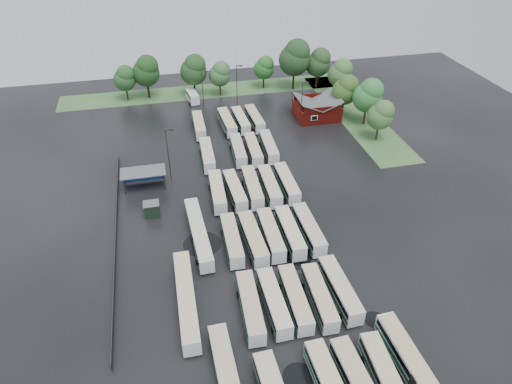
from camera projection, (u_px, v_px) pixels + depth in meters
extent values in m
plane|color=black|center=(261.00, 249.00, 71.79)|extent=(160.00, 160.00, 0.00)
cube|color=maroon|center=(317.00, 111.00, 109.30)|extent=(10.00, 8.00, 3.40)
cube|color=#4C4F51|center=(307.00, 102.00, 107.35)|extent=(5.07, 8.60, 2.19)
cube|color=#4C4F51|center=(327.00, 100.00, 108.26)|extent=(5.07, 8.60, 2.19)
cube|color=maroon|center=(323.00, 109.00, 104.85)|extent=(9.00, 0.20, 1.20)
cube|color=silver|center=(314.00, 118.00, 105.54)|extent=(1.60, 0.12, 1.20)
cylinder|color=#2D2D30|center=(124.00, 187.00, 82.95)|extent=(0.16, 0.16, 3.40)
cylinder|color=#2D2D30|center=(164.00, 182.00, 84.27)|extent=(0.16, 0.16, 3.40)
cylinder|color=#2D2D30|center=(124.00, 178.00, 85.50)|extent=(0.16, 0.16, 3.40)
cylinder|color=#2D2D30|center=(163.00, 173.00, 86.82)|extent=(0.16, 0.16, 3.40)
cube|color=#4C4F51|center=(143.00, 172.00, 83.85)|extent=(8.20, 4.20, 0.15)
cube|color=navy|center=(144.00, 175.00, 86.46)|extent=(7.60, 0.08, 2.60)
cube|color=black|center=(152.00, 210.00, 78.15)|extent=(2.50, 2.00, 2.50)
cube|color=#4C4F51|center=(151.00, 203.00, 77.40)|extent=(2.70, 2.20, 0.12)
cube|color=#3B6532|center=(213.00, 91.00, 123.80)|extent=(80.00, 10.00, 0.01)
cube|color=#3B6532|center=(355.00, 113.00, 112.10)|extent=(10.00, 50.00, 0.01)
cube|color=#2D2D30|center=(116.00, 235.00, 73.77)|extent=(0.10, 50.00, 1.20)
cylinder|color=black|center=(268.00, 379.00, 52.98)|extent=(2.38, 0.89, 0.89)
cube|color=#C8B489|center=(331.00, 381.00, 49.94)|extent=(2.55, 10.88, 0.11)
cylinder|color=black|center=(319.00, 367.00, 54.28)|extent=(2.37, 0.89, 0.89)
cube|color=black|center=(359.00, 382.00, 50.71)|extent=(2.86, 10.84, 0.82)
cube|color=tan|center=(360.00, 378.00, 50.24)|extent=(2.72, 10.95, 0.11)
cylinder|color=black|center=(345.00, 364.00, 54.60)|extent=(2.38, 0.90, 0.90)
cube|color=silver|center=(385.00, 378.00, 51.71)|extent=(2.81, 11.00, 2.50)
cube|color=black|center=(386.00, 376.00, 51.42)|extent=(2.84, 10.57, 0.80)
cube|color=#194F33|center=(384.00, 381.00, 52.03)|extent=(2.84, 10.79, 0.55)
cube|color=#C0B088|center=(387.00, 371.00, 50.97)|extent=(2.70, 10.67, 0.11)
cylinder|color=black|center=(371.00, 359.00, 55.21)|extent=(2.32, 0.87, 0.87)
cube|color=silver|center=(250.00, 307.00, 60.18)|extent=(2.80, 11.06, 2.51)
cube|color=black|center=(250.00, 304.00, 59.89)|extent=(2.84, 10.63, 0.80)
cube|color=#0E4F2B|center=(250.00, 310.00, 60.50)|extent=(2.84, 10.85, 0.55)
cube|color=tan|center=(250.00, 300.00, 59.43)|extent=(2.70, 10.73, 0.11)
cylinder|color=black|center=(256.00, 334.00, 58.11)|extent=(2.33, 0.88, 0.88)
cylinder|color=black|center=(245.00, 294.00, 63.70)|extent=(2.33, 0.88, 0.88)
cube|color=silver|center=(274.00, 302.00, 60.83)|extent=(2.35, 10.77, 2.46)
cube|color=black|center=(274.00, 300.00, 60.55)|extent=(2.40, 10.34, 0.79)
cube|color=#0E4D2E|center=(274.00, 305.00, 61.14)|extent=(2.39, 10.56, 0.54)
cube|color=beige|center=(274.00, 296.00, 60.09)|extent=(2.26, 10.45, 0.11)
cylinder|color=black|center=(280.00, 329.00, 58.80)|extent=(2.28, 0.86, 0.86)
cylinder|color=black|center=(267.00, 290.00, 64.28)|extent=(2.28, 0.86, 0.86)
cube|color=silver|center=(295.00, 299.00, 61.37)|extent=(2.50, 10.78, 2.46)
cube|color=black|center=(295.00, 296.00, 61.09)|extent=(2.54, 10.36, 0.79)
cube|color=#125431|center=(295.00, 301.00, 61.69)|extent=(2.54, 10.57, 0.54)
cube|color=tan|center=(296.00, 292.00, 60.64)|extent=(2.40, 10.46, 0.11)
cylinder|color=black|center=(302.00, 325.00, 59.35)|extent=(2.28, 0.86, 0.86)
cylinder|color=black|center=(288.00, 286.00, 64.82)|extent=(2.28, 0.86, 0.86)
cube|color=silver|center=(319.00, 297.00, 61.63)|extent=(2.55, 10.68, 2.43)
cube|color=black|center=(320.00, 294.00, 61.35)|extent=(2.59, 10.25, 0.78)
cube|color=#0F4E28|center=(319.00, 300.00, 61.94)|extent=(2.59, 10.47, 0.54)
cube|color=tan|center=(320.00, 291.00, 60.91)|extent=(2.45, 10.36, 0.11)
cylinder|color=black|center=(327.00, 323.00, 59.63)|extent=(2.25, 0.85, 0.85)
cylinder|color=black|center=(311.00, 285.00, 65.04)|extent=(2.25, 0.85, 0.85)
cube|color=silver|center=(340.00, 289.00, 62.69)|extent=(2.57, 11.10, 2.53)
cube|color=black|center=(340.00, 287.00, 62.40)|extent=(2.61, 10.66, 0.81)
cube|color=#0E4524|center=(339.00, 292.00, 63.01)|extent=(2.61, 10.88, 0.56)
cube|color=#BEB593|center=(341.00, 282.00, 61.94)|extent=(2.47, 10.76, 0.11)
cylinder|color=black|center=(349.00, 315.00, 60.60)|extent=(2.35, 0.88, 0.88)
cylinder|color=black|center=(330.00, 277.00, 66.24)|extent=(2.35, 0.88, 0.88)
cube|color=silver|center=(232.00, 240.00, 71.16)|extent=(2.51, 10.81, 2.47)
cube|color=black|center=(232.00, 237.00, 70.88)|extent=(2.55, 10.38, 0.79)
cube|color=#0E5331|center=(232.00, 242.00, 71.48)|extent=(2.55, 10.60, 0.54)
cube|color=#B9AA8A|center=(232.00, 234.00, 70.43)|extent=(2.41, 10.49, 0.11)
cylinder|color=black|center=(236.00, 261.00, 69.13)|extent=(2.29, 0.86, 0.86)
cylinder|color=black|center=(228.00, 232.00, 74.62)|extent=(2.29, 0.86, 0.86)
cube|color=silver|center=(253.00, 238.00, 71.32)|extent=(2.68, 11.24, 2.56)
cube|color=black|center=(253.00, 236.00, 71.03)|extent=(2.73, 10.80, 0.82)
cube|color=#094226|center=(253.00, 241.00, 71.65)|extent=(2.72, 11.02, 0.56)
cube|color=tan|center=(253.00, 232.00, 70.56)|extent=(2.58, 10.90, 0.11)
cylinder|color=black|center=(258.00, 260.00, 69.21)|extent=(2.37, 0.89, 0.89)
cylinder|color=black|center=(248.00, 230.00, 74.91)|extent=(2.37, 0.89, 0.89)
cube|color=silver|center=(271.00, 235.00, 72.16)|extent=(2.41, 10.93, 2.50)
cube|color=black|center=(271.00, 232.00, 71.87)|extent=(2.45, 10.50, 0.80)
cube|color=#0F4A2D|center=(271.00, 237.00, 72.48)|extent=(2.45, 10.71, 0.55)
cube|color=#BEAF8D|center=(271.00, 228.00, 71.41)|extent=(2.31, 10.60, 0.11)
cylinder|color=black|center=(276.00, 255.00, 70.10)|extent=(2.32, 0.87, 0.87)
cylinder|color=black|center=(265.00, 227.00, 75.66)|extent=(2.32, 0.87, 0.87)
cube|color=silver|center=(290.00, 232.00, 72.60)|extent=(2.36, 11.05, 2.53)
cube|color=black|center=(290.00, 230.00, 72.31)|extent=(2.42, 10.61, 0.81)
cube|color=#0A4323|center=(290.00, 235.00, 72.92)|extent=(2.41, 10.83, 0.56)
cube|color=beige|center=(290.00, 226.00, 71.85)|extent=(2.27, 10.72, 0.11)
cylinder|color=black|center=(296.00, 253.00, 70.51)|extent=(2.35, 0.88, 0.88)
cylinder|color=black|center=(284.00, 225.00, 76.14)|extent=(2.35, 0.88, 0.88)
cube|color=silver|center=(309.00, 229.00, 73.26)|extent=(2.43, 11.05, 2.53)
cube|color=black|center=(309.00, 227.00, 72.97)|extent=(2.48, 10.61, 0.81)
cube|color=#0C4726|center=(308.00, 232.00, 73.58)|extent=(2.48, 10.83, 0.56)
cube|color=#B8AE99|center=(309.00, 223.00, 72.51)|extent=(2.34, 10.72, 0.11)
cylinder|color=black|center=(315.00, 249.00, 71.18)|extent=(2.34, 0.88, 0.88)
cylinder|color=black|center=(302.00, 222.00, 76.80)|extent=(2.34, 0.88, 0.88)
cube|color=silver|center=(217.00, 191.00, 81.88)|extent=(2.79, 10.99, 2.50)
cube|color=black|center=(217.00, 189.00, 81.60)|extent=(2.82, 10.55, 0.80)
cube|color=#1E5436|center=(218.00, 194.00, 82.20)|extent=(2.82, 10.77, 0.55)
cube|color=beige|center=(217.00, 186.00, 81.14)|extent=(2.68, 10.66, 0.11)
cylinder|color=black|center=(221.00, 208.00, 79.82)|extent=(2.31, 0.87, 0.87)
cylinder|color=black|center=(215.00, 186.00, 85.38)|extent=(2.31, 0.87, 0.87)
cube|color=silver|center=(235.00, 190.00, 82.23)|extent=(2.70, 10.79, 2.45)
cube|color=black|center=(235.00, 188.00, 81.94)|extent=(2.73, 10.36, 0.78)
cube|color=#104526|center=(235.00, 193.00, 82.54)|extent=(2.73, 10.58, 0.54)
cube|color=#C7B694|center=(235.00, 184.00, 81.50)|extent=(2.59, 10.46, 0.11)
cylinder|color=black|center=(239.00, 207.00, 80.20)|extent=(2.27, 0.86, 0.86)
cylinder|color=black|center=(232.00, 186.00, 85.66)|extent=(2.27, 0.86, 0.86)
cube|color=silver|center=(252.00, 187.00, 82.94)|extent=(2.76, 11.20, 2.55)
cube|color=black|center=(252.00, 185.00, 82.65)|extent=(2.80, 10.76, 0.82)
cube|color=#1E5634|center=(252.00, 190.00, 83.27)|extent=(2.80, 10.98, 0.56)
cube|color=tan|center=(252.00, 181.00, 82.18)|extent=(2.66, 10.87, 0.11)
cylinder|color=black|center=(257.00, 204.00, 80.84)|extent=(2.36, 0.89, 0.89)
cylinder|color=black|center=(248.00, 182.00, 86.51)|extent=(2.36, 0.89, 0.89)
cube|color=silver|center=(270.00, 186.00, 83.32)|extent=(2.55, 11.01, 2.51)
cube|color=black|center=(270.00, 184.00, 83.03)|extent=(2.59, 10.58, 0.80)
cube|color=#0F4928|center=(270.00, 188.00, 83.63)|extent=(2.59, 10.79, 0.55)
cube|color=#B8B093|center=(270.00, 180.00, 82.57)|extent=(2.45, 10.68, 0.11)
cylinder|color=black|center=(274.00, 203.00, 81.24)|extent=(2.33, 0.88, 0.88)
cylinder|color=black|center=(265.00, 181.00, 86.83)|extent=(2.33, 0.88, 0.88)
cube|color=silver|center=(287.00, 183.00, 84.06)|extent=(2.35, 10.94, 2.50)
cube|color=black|center=(287.00, 181.00, 83.78)|extent=(2.40, 10.51, 0.80)
cube|color=#0D4B2B|center=(287.00, 186.00, 84.38)|extent=(2.39, 10.72, 0.55)
cube|color=beige|center=(287.00, 177.00, 83.32)|extent=(2.25, 10.61, 0.11)
cylinder|color=black|center=(292.00, 199.00, 82.00)|extent=(2.32, 0.87, 0.87)
cylinder|color=black|center=(281.00, 179.00, 87.57)|extent=(2.32, 0.87, 0.87)
cube|color=silver|center=(207.00, 155.00, 92.44)|extent=(2.65, 10.95, 2.49)
cube|color=black|center=(207.00, 153.00, 92.15)|extent=(2.68, 10.52, 0.80)
cube|color=#0E5130|center=(207.00, 157.00, 92.75)|extent=(2.68, 10.74, 0.55)
cube|color=#CCB791|center=(207.00, 149.00, 91.69)|extent=(2.54, 10.62, 0.11)
cylinder|color=black|center=(210.00, 169.00, 90.38)|extent=(2.31, 0.87, 0.87)
cylinder|color=black|center=(205.00, 152.00, 95.93)|extent=(2.31, 0.87, 0.87)
cube|color=silver|center=(238.00, 150.00, 94.11)|extent=(2.71, 10.73, 2.44)
cube|color=black|center=(238.00, 148.00, 93.83)|extent=(2.74, 10.31, 0.78)
cube|color=#124628|center=(238.00, 152.00, 94.42)|extent=(2.74, 10.52, 0.54)
cube|color=#B6A990|center=(238.00, 145.00, 93.39)|extent=(2.61, 10.41, 0.11)
cylinder|color=black|center=(241.00, 164.00, 92.10)|extent=(2.26, 0.85, 0.85)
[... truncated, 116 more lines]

